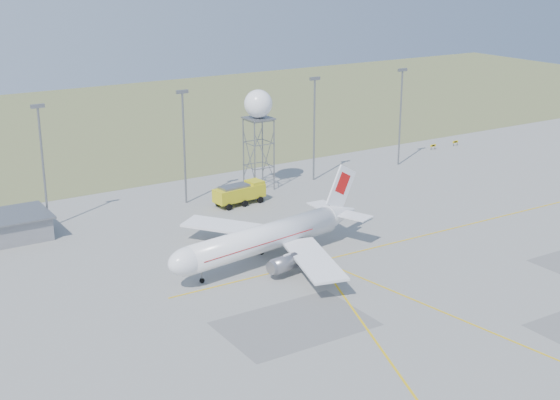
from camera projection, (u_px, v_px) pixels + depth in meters
ground at (504, 331)px, 92.94m from camera, size 400.00×400.00×0.00m
grass_strip at (98, 124)px, 205.74m from camera, size 400.00×120.00×0.03m
mast_a at (42, 156)px, 124.64m from camera, size 2.20×0.50×20.50m
mast_b at (184, 138)px, 137.38m from camera, size 2.20×0.50×20.50m
mast_c at (314, 120)px, 151.66m from camera, size 2.20×0.50×20.50m
mast_d at (401, 109)px, 162.87m from camera, size 2.20×0.50×20.50m
taxi_sign_near at (433, 146)px, 179.02m from camera, size 1.60×0.17×1.20m
taxi_sign_far at (455, 142)px, 182.59m from camera, size 1.60×0.17×1.20m
airliner_main at (266, 238)px, 112.82m from camera, size 35.31×33.98×12.04m
radar_tower at (259, 134)px, 146.26m from camera, size 5.28×5.28×19.10m
fire_truck at (241, 194)px, 139.70m from camera, size 9.91×4.66×3.85m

